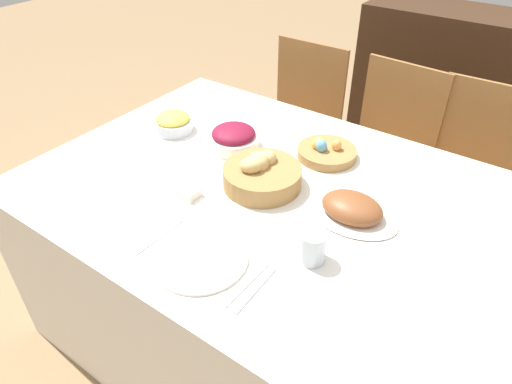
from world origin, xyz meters
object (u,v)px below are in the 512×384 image
Objects in this scene: pineapple_bowl at (173,122)px; fork at (159,237)px; sideboard at (468,97)px; bread_basket at (262,175)px; egg_basket at (326,151)px; dinner_plate at (201,258)px; chair_far_right at (465,174)px; ham_platter at (352,209)px; drinking_cup at (312,246)px; chair_far_center at (384,148)px; spoon at (256,289)px; knife at (247,284)px; chair_far_left at (297,121)px; butter_dish at (185,190)px; beet_salad_bowl at (234,138)px.

fork is at bearing -50.15° from pineapple_bowl.
pineapple_bowl is (-0.79, -1.70, 0.32)m from sideboard.
bread_basket reaches higher than egg_basket.
dinner_plate is (-0.03, -0.68, -0.02)m from egg_basket.
egg_basket is at bearing -122.60° from chair_far_right.
drinking_cup is (-0.01, -0.24, 0.02)m from ham_platter.
chair_far_right is at bearing 39.61° from pineapple_bowl.
chair_far_center is at bearing 83.88° from bread_basket.
ham_platter is 1.59× the size of spoon.
bread_basket is 0.46m from knife.
bread_basket reaches higher than ham_platter.
egg_basket is 1.16× the size of spoon.
dinner_plate is (-0.03, -1.34, 0.29)m from chair_far_center.
chair_far_left is at bearing 113.65° from bread_basket.
bread_basket reaches higher than spoon.
ham_platter is (0.22, -0.92, 0.31)m from chair_far_center.
butter_dish is at bearing -41.63° from pineapple_bowl.
ham_platter is 0.59m from fork.
chair_far_center is 1.38m from knife.
bread_basket is at bearing -118.67° from chair_far_right.
sideboard is at bearing 77.14° from butter_dish.
pineapple_bowl reaches higher than ham_platter.
ham_platter is at bearing 88.19° from drinking_cup.
chair_far_left is 3.29× the size of dinner_plate.
fork is at bearing -103.36° from bread_basket.
butter_dish is (0.06, -0.34, -0.02)m from beet_salad_bowl.
ham_platter reaches higher than butter_dish.
chair_far_left is at bearing 109.75° from dinner_plate.
chair_far_center is at bearing 103.65° from ham_platter.
dinner_plate is 0.31m from drinking_cup.
fork is (-0.20, -1.34, 0.28)m from chair_far_center.
pineapple_bowl is 0.85× the size of fork.
egg_basket is at bearing 16.67° from pineapple_bowl.
butter_dish is (-0.18, -0.19, -0.03)m from bread_basket.
ham_platter reaches higher than fork.
dinner_plate is at bearing -95.55° from sideboard.
sideboard is 2.26m from fork.
spoon is 0.48m from butter_dish.
egg_basket is at bearing 102.56° from knife.
fork is (-0.19, -0.68, -0.02)m from egg_basket.
chair_far_left is 3.34× the size of bread_basket.
fork is at bearing -114.69° from chair_far_right.
sideboard is 7.12× the size of fork.
beet_salad_bowl reaches higher than fork.
spoon is at bearing -98.98° from ham_platter.
chair_far_left reaches higher than drinking_cup.
beet_salad_bowl is at bearing 118.91° from dinner_plate.
ham_platter is 1.54× the size of beet_salad_bowl.
chair_far_left reaches higher than dinner_plate.
sideboard is 1.86m from bread_basket.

